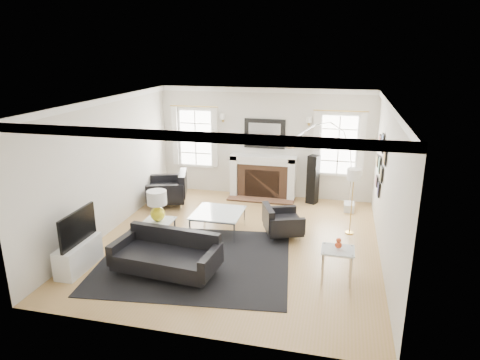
% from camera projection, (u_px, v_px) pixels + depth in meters
% --- Properties ---
extents(floor, '(6.00, 6.00, 0.00)m').
position_uv_depth(floor, '(237.00, 242.00, 8.60)').
color(floor, '#A78146').
rests_on(floor, ground).
extents(back_wall, '(5.50, 0.04, 2.80)m').
position_uv_depth(back_wall, '(265.00, 143.00, 10.98)').
color(back_wall, silver).
rests_on(back_wall, floor).
extents(front_wall, '(5.50, 0.04, 2.80)m').
position_uv_depth(front_wall, '(181.00, 241.00, 5.40)').
color(front_wall, silver).
rests_on(front_wall, floor).
extents(left_wall, '(0.04, 6.00, 2.80)m').
position_uv_depth(left_wall, '(108.00, 166.00, 8.79)').
color(left_wall, silver).
rests_on(left_wall, floor).
extents(right_wall, '(0.04, 6.00, 2.80)m').
position_uv_depth(right_wall, '(388.00, 185.00, 7.58)').
color(right_wall, silver).
rests_on(right_wall, floor).
extents(ceiling, '(5.50, 6.00, 0.02)m').
position_uv_depth(ceiling, '(237.00, 102.00, 7.77)').
color(ceiling, white).
rests_on(ceiling, back_wall).
extents(crown_molding, '(5.50, 6.00, 0.12)m').
position_uv_depth(crown_molding, '(237.00, 105.00, 7.79)').
color(crown_molding, white).
rests_on(crown_molding, back_wall).
extents(fireplace, '(1.70, 0.69, 1.11)m').
position_uv_depth(fireplace, '(263.00, 177.00, 11.03)').
color(fireplace, white).
rests_on(fireplace, floor).
extents(mantel_mirror, '(1.05, 0.07, 0.75)m').
position_uv_depth(mantel_mirror, '(265.00, 134.00, 10.86)').
color(mantel_mirror, black).
rests_on(mantel_mirror, back_wall).
extents(window_left, '(1.24, 0.15, 1.62)m').
position_uv_depth(window_left, '(196.00, 138.00, 11.32)').
color(window_left, white).
rests_on(window_left, back_wall).
extents(window_right, '(1.24, 0.15, 1.62)m').
position_uv_depth(window_right, '(339.00, 145.00, 10.50)').
color(window_right, white).
rests_on(window_right, back_wall).
extents(gallery_wall, '(0.04, 1.73, 1.29)m').
position_uv_depth(gallery_wall, '(381.00, 160.00, 8.75)').
color(gallery_wall, black).
rests_on(gallery_wall, right_wall).
extents(tv_unit, '(0.35, 1.00, 1.09)m').
position_uv_depth(tv_unit, '(79.00, 252.00, 7.46)').
color(tv_unit, white).
rests_on(tv_unit, floor).
extents(area_rug, '(3.71, 3.21, 0.01)m').
position_uv_depth(area_rug, '(195.00, 261.00, 7.82)').
color(area_rug, black).
rests_on(area_rug, floor).
extents(sofa, '(1.88, 1.00, 0.59)m').
position_uv_depth(sofa, '(167.00, 256.00, 7.33)').
color(sofa, black).
rests_on(sofa, floor).
extents(armchair_left, '(1.16, 1.23, 0.69)m').
position_uv_depth(armchair_left, '(170.00, 190.00, 10.54)').
color(armchair_left, black).
rests_on(armchair_left, floor).
extents(armchair_right, '(0.96, 1.01, 0.55)m').
position_uv_depth(armchair_right, '(281.00, 222.00, 8.77)').
color(armchair_right, black).
rests_on(armchair_right, floor).
extents(coffee_table, '(1.01, 1.01, 0.45)m').
position_uv_depth(coffee_table, '(218.00, 213.00, 8.95)').
color(coffee_table, silver).
rests_on(coffee_table, floor).
extents(side_table_left, '(0.55, 0.55, 0.60)m').
position_uv_depth(side_table_left, '(159.00, 226.00, 8.12)').
color(side_table_left, silver).
rests_on(side_table_left, floor).
extents(nesting_table, '(0.53, 0.45, 0.59)m').
position_uv_depth(nesting_table, '(338.00, 256.00, 7.02)').
color(nesting_table, silver).
rests_on(nesting_table, floor).
extents(gourd_lamp, '(0.37, 0.37, 0.60)m').
position_uv_depth(gourd_lamp, '(157.00, 204.00, 7.99)').
color(gourd_lamp, yellow).
rests_on(gourd_lamp, side_table_left).
extents(orange_vase, '(0.11, 0.11, 0.18)m').
position_uv_depth(orange_vase, '(338.00, 244.00, 6.95)').
color(orange_vase, '#CC411A').
rests_on(orange_vase, nesting_table).
extents(arc_floor_lamp, '(1.61, 1.49, 2.28)m').
position_uv_depth(arc_floor_lamp, '(322.00, 165.00, 9.52)').
color(arc_floor_lamp, silver).
rests_on(arc_floor_lamp, floor).
extents(stick_floor_lamp, '(0.29, 0.29, 1.41)m').
position_uv_depth(stick_floor_lamp, '(354.00, 178.00, 8.64)').
color(stick_floor_lamp, gold).
rests_on(stick_floor_lamp, floor).
extents(speaker_tower, '(0.32, 0.32, 1.22)m').
position_uv_depth(speaker_tower, '(313.00, 180.00, 10.60)').
color(speaker_tower, black).
rests_on(speaker_tower, floor).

